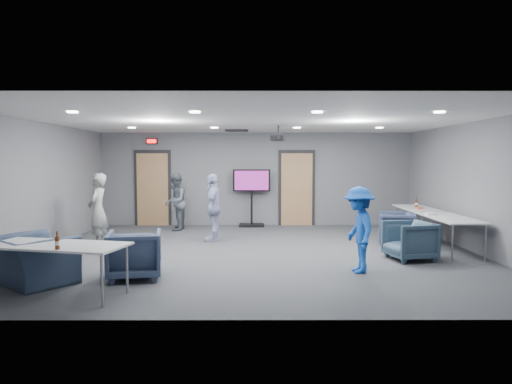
{
  "coord_description": "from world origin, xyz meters",
  "views": [
    {
      "loc": [
        -0.02,
        -9.31,
        1.9
      ],
      "look_at": [
        0.0,
        0.74,
        1.2
      ],
      "focal_mm": 32.0,
      "sensor_mm": 36.0,
      "label": 1
    }
  ],
  "objects_px": {
    "table_right_b": "(450,219)",
    "table_front_left": "(56,247)",
    "chair_right_a": "(396,228)",
    "bottle_front": "(57,243)",
    "bottle_right": "(416,204)",
    "person_c": "(213,207)",
    "table_right_a": "(417,210)",
    "tv_stand": "(252,194)",
    "person_d": "(359,230)",
    "chair_front_b": "(33,260)",
    "projector": "(278,138)",
    "person_a": "(98,210)",
    "person_b": "(175,202)",
    "chair_front_a": "(135,254)",
    "chair_right_b": "(410,241)"
  },
  "relations": [
    {
      "from": "table_right_a",
      "to": "chair_right_a",
      "type": "bearing_deg",
      "value": 139.75
    },
    {
      "from": "person_c",
      "to": "person_d",
      "type": "height_order",
      "value": "person_c"
    },
    {
      "from": "table_right_b",
      "to": "table_front_left",
      "type": "xyz_separation_m",
      "value": [
        -6.8,
        -3.0,
        0.0
      ]
    },
    {
      "from": "chair_front_a",
      "to": "table_front_left",
      "type": "relative_size",
      "value": 0.41
    },
    {
      "from": "bottle_front",
      "to": "bottle_right",
      "type": "distance_m",
      "value": 8.54
    },
    {
      "from": "tv_stand",
      "to": "projector",
      "type": "relative_size",
      "value": 4.36
    },
    {
      "from": "table_right_a",
      "to": "tv_stand",
      "type": "xyz_separation_m",
      "value": [
        -4.11,
        1.84,
        0.25
      ]
    },
    {
      "from": "chair_front_b",
      "to": "projector",
      "type": "bearing_deg",
      "value": -99.74
    },
    {
      "from": "person_a",
      "to": "person_b",
      "type": "bearing_deg",
      "value": 153.82
    },
    {
      "from": "bottle_right",
      "to": "projector",
      "type": "height_order",
      "value": "projector"
    },
    {
      "from": "chair_front_b",
      "to": "tv_stand",
      "type": "height_order",
      "value": "tv_stand"
    },
    {
      "from": "person_a",
      "to": "projector",
      "type": "distance_m",
      "value": 4.3
    },
    {
      "from": "person_d",
      "to": "chair_right_a",
      "type": "bearing_deg",
      "value": 148.37
    },
    {
      "from": "person_d",
      "to": "chair_front_b",
      "type": "height_order",
      "value": "person_d"
    },
    {
      "from": "chair_front_a",
      "to": "bottle_right",
      "type": "bearing_deg",
      "value": -156.91
    },
    {
      "from": "table_right_a",
      "to": "person_a",
      "type": "bearing_deg",
      "value": 100.12
    },
    {
      "from": "bottle_front",
      "to": "table_right_a",
      "type": "bearing_deg",
      "value": 38.52
    },
    {
      "from": "person_d",
      "to": "chair_front_b",
      "type": "distance_m",
      "value": 5.23
    },
    {
      "from": "chair_front_a",
      "to": "bottle_front",
      "type": "bearing_deg",
      "value": 52.47
    },
    {
      "from": "bottle_right",
      "to": "tv_stand",
      "type": "relative_size",
      "value": 0.15
    },
    {
      "from": "table_right_a",
      "to": "table_right_b",
      "type": "relative_size",
      "value": 0.93
    },
    {
      "from": "table_right_b",
      "to": "person_c",
      "type": "bearing_deg",
      "value": 74.99
    },
    {
      "from": "table_right_a",
      "to": "bottle_front",
      "type": "height_order",
      "value": "bottle_front"
    },
    {
      "from": "chair_right_b",
      "to": "tv_stand",
      "type": "bearing_deg",
      "value": -157.87
    },
    {
      "from": "person_c",
      "to": "table_front_left",
      "type": "relative_size",
      "value": 0.76
    },
    {
      "from": "person_a",
      "to": "chair_right_a",
      "type": "bearing_deg",
      "value": 94.6
    },
    {
      "from": "table_right_b",
      "to": "table_front_left",
      "type": "bearing_deg",
      "value": 113.82
    },
    {
      "from": "chair_right_a",
      "to": "table_right_b",
      "type": "distance_m",
      "value": 1.29
    },
    {
      "from": "table_front_left",
      "to": "bottle_right",
      "type": "relative_size",
      "value": 8.57
    },
    {
      "from": "chair_right_b",
      "to": "projector",
      "type": "bearing_deg",
      "value": -138.66
    },
    {
      "from": "person_a",
      "to": "chair_right_a",
      "type": "height_order",
      "value": "person_a"
    },
    {
      "from": "chair_right_a",
      "to": "tv_stand",
      "type": "bearing_deg",
      "value": -115.62
    },
    {
      "from": "projector",
      "to": "chair_front_a",
      "type": "bearing_deg",
      "value": -111.13
    },
    {
      "from": "chair_right_a",
      "to": "person_b",
      "type": "bearing_deg",
      "value": -96.29
    },
    {
      "from": "person_a",
      "to": "table_right_b",
      "type": "relative_size",
      "value": 0.86
    },
    {
      "from": "chair_front_b",
      "to": "table_right_b",
      "type": "xyz_separation_m",
      "value": [
        7.43,
        2.4,
        0.32
      ]
    },
    {
      "from": "chair_right_a",
      "to": "bottle_front",
      "type": "distance_m",
      "value": 7.26
    },
    {
      "from": "chair_right_a",
      "to": "chair_right_b",
      "type": "height_order",
      "value": "chair_right_b"
    },
    {
      "from": "person_d",
      "to": "bottle_front",
      "type": "bearing_deg",
      "value": -71.36
    },
    {
      "from": "person_a",
      "to": "bottle_front",
      "type": "bearing_deg",
      "value": 13.13
    },
    {
      "from": "chair_front_b",
      "to": "table_right_b",
      "type": "bearing_deg",
      "value": -123.22
    },
    {
      "from": "table_front_left",
      "to": "chair_front_a",
      "type": "bearing_deg",
      "value": 61.49
    },
    {
      "from": "chair_front_b",
      "to": "table_front_left",
      "type": "relative_size",
      "value": 0.55
    },
    {
      "from": "person_a",
      "to": "chair_right_a",
      "type": "distance_m",
      "value": 6.67
    },
    {
      "from": "person_d",
      "to": "tv_stand",
      "type": "height_order",
      "value": "tv_stand"
    },
    {
      "from": "person_d",
      "to": "projector",
      "type": "height_order",
      "value": "projector"
    },
    {
      "from": "person_c",
      "to": "chair_front_a",
      "type": "xyz_separation_m",
      "value": [
        -0.96,
        -3.39,
        -0.41
      ]
    },
    {
      "from": "table_right_a",
      "to": "bottle_front",
      "type": "bearing_deg",
      "value": 128.52
    },
    {
      "from": "person_b",
      "to": "table_right_a",
      "type": "bearing_deg",
      "value": 79.96
    },
    {
      "from": "chair_right_b",
      "to": "table_front_left",
      "type": "relative_size",
      "value": 0.39
    }
  ]
}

